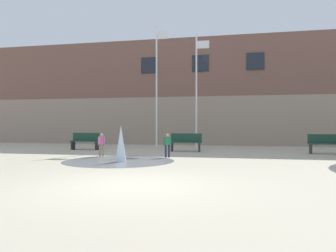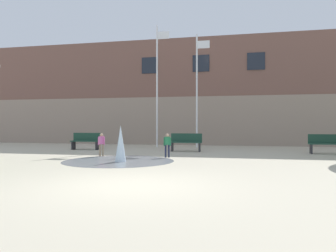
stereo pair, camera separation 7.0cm
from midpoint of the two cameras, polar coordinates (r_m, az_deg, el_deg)
ground_plane at (r=7.46m, az=-6.97°, el=-10.28°), size 100.00×100.00×0.00m
library_building at (r=24.73m, az=6.64°, el=5.40°), size 36.00×6.05×7.16m
splash_fountain at (r=12.25m, az=-8.22°, el=-4.16°), size 4.15×4.15×1.34m
park_bench_left_of_flagpoles at (r=18.33m, az=-14.01°, el=-2.52°), size 1.60×0.44×0.91m
park_bench_under_left_flagpole at (r=16.65m, az=3.27°, el=-2.79°), size 1.60×0.44×0.91m
park_bench_near_trashcan at (r=16.94m, az=26.04°, el=-2.76°), size 1.60×0.44×0.91m
child_running at (r=13.58m, az=0.02°, el=-3.06°), size 0.31×0.21×0.99m
child_with_pink_shirt at (r=14.34m, az=-11.39°, el=-2.89°), size 0.31×0.24×0.99m
flagpole_left at (r=19.95m, az=-1.73°, el=7.63°), size 0.80×0.10×7.37m
flagpole_right at (r=19.47m, az=5.25°, el=6.79°), size 0.80×0.10×6.69m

